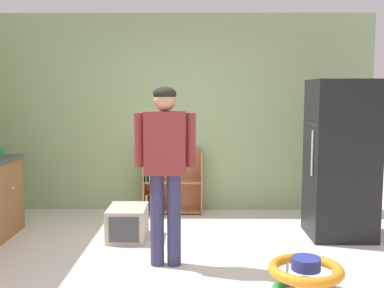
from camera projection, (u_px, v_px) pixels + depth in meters
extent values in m
plane|color=silver|center=(175.00, 273.00, 4.17)|extent=(12.00, 12.00, 0.00)
cube|color=#99B47D|center=(182.00, 113.00, 6.34)|extent=(5.20, 0.06, 2.70)
sphere|color=silver|center=(13.00, 188.00, 5.20)|extent=(0.04, 0.04, 0.04)
cube|color=black|center=(341.00, 159.00, 5.17)|extent=(0.70, 0.68, 1.78)
cylinder|color=silver|center=(312.00, 153.00, 5.00)|extent=(0.02, 0.02, 0.50)
cube|color=#333333|center=(310.00, 124.00, 5.13)|extent=(0.01, 0.67, 0.01)
cube|color=#B9774D|center=(144.00, 182.00, 6.23)|extent=(0.02, 0.28, 0.85)
cube|color=#B9774D|center=(202.00, 182.00, 6.22)|extent=(0.02, 0.28, 0.85)
cube|color=#B9734E|center=(173.00, 180.00, 6.35)|extent=(0.80, 0.02, 0.85)
cube|color=#B9774D|center=(173.00, 211.00, 6.27)|extent=(0.76, 0.24, 0.02)
cube|color=#B9774D|center=(173.00, 181.00, 6.22)|extent=(0.76, 0.24, 0.02)
cube|color=gold|center=(147.00, 202.00, 6.23)|extent=(0.03, 0.17, 0.22)
cube|color=#298C4A|center=(147.00, 172.00, 6.18)|extent=(0.02, 0.17, 0.24)
cube|color=#853193|center=(151.00, 201.00, 6.23)|extent=(0.03, 0.17, 0.25)
cube|color=beige|center=(151.00, 174.00, 6.18)|extent=(0.03, 0.17, 0.20)
cube|color=#B32720|center=(156.00, 202.00, 6.23)|extent=(0.03, 0.17, 0.24)
cube|color=beige|center=(154.00, 174.00, 6.18)|extent=(0.03, 0.17, 0.18)
cube|color=#357F45|center=(157.00, 204.00, 6.23)|extent=(0.03, 0.17, 0.18)
cube|color=#25823D|center=(158.00, 172.00, 6.18)|extent=(0.02, 0.17, 0.26)
cube|color=olive|center=(163.00, 204.00, 6.23)|extent=(0.03, 0.17, 0.17)
cylinder|color=#353358|center=(157.00, 220.00, 4.33)|extent=(0.13, 0.13, 0.88)
cylinder|color=#353358|center=(174.00, 220.00, 4.33)|extent=(0.13, 0.13, 0.88)
cube|color=maroon|center=(165.00, 143.00, 4.25)|extent=(0.38, 0.22, 0.59)
cylinder|color=maroon|center=(139.00, 140.00, 4.25)|extent=(0.09, 0.09, 0.50)
cylinder|color=maroon|center=(191.00, 140.00, 4.25)|extent=(0.09, 0.09, 0.50)
sphere|color=tan|center=(165.00, 100.00, 4.21)|extent=(0.21, 0.21, 0.21)
ellipsoid|color=black|center=(165.00, 94.00, 4.20)|extent=(0.22, 0.22, 0.13)
torus|color=orange|center=(306.00, 270.00, 3.69)|extent=(0.60, 0.60, 0.08)
cylinder|color=navy|center=(306.00, 264.00, 3.68)|extent=(0.23, 0.23, 0.10)
cylinder|color=silver|center=(333.00, 281.00, 3.70)|extent=(0.02, 0.02, 0.18)
cylinder|color=silver|center=(287.00, 271.00, 3.89)|extent=(0.02, 0.02, 0.18)
cube|color=beige|center=(128.00, 223.00, 5.16)|extent=(0.42, 0.54, 0.36)
cube|color=#424247|center=(124.00, 230.00, 4.89)|extent=(0.32, 0.01, 0.27)
cylinder|color=green|center=(1.00, 152.00, 5.34)|extent=(0.08, 0.08, 0.09)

